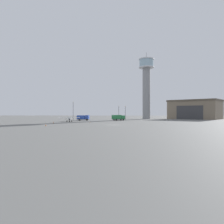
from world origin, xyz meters
name	(u,v)px	position (x,y,z in m)	size (l,w,h in m)	color
ground_plane	(114,125)	(0.00, 0.00, 0.00)	(400.00, 400.00, 0.00)	#60605E
control_tower	(146,82)	(16.44, 62.28, 22.75)	(9.34, 9.34, 41.08)	gray
hangar	(195,109)	(46.53, 65.12, 5.88)	(35.01, 33.00, 11.73)	#7A6B56
airplane_white	(69,119)	(-20.87, 22.30, 1.27)	(9.18, 7.19, 2.72)	white
truck_box_blue	(83,117)	(-17.57, 35.80, 1.54)	(5.95, 3.37, 2.69)	#38383D
truck_box_green	(118,117)	(0.04, 37.25, 1.59)	(6.72, 5.82, 2.77)	#38383D
light_post_west	(119,111)	(0.02, 44.80, 4.64)	(0.44, 0.44, 7.68)	#38383D
light_post_east	(73,109)	(-24.48, 43.02, 5.83)	(0.44, 0.44, 9.95)	#38383D
light_post_north	(125,111)	(3.52, 47.74, 4.63)	(0.44, 0.44, 7.65)	#38383D
traffic_cone_near_left	(90,122)	(-10.27, 13.87, 0.28)	(0.36, 0.36, 0.57)	black
traffic_cone_near_right	(53,122)	(-23.22, 8.57, 0.32)	(0.36, 0.36, 0.64)	black
traffic_cone_mid_apron	(46,125)	(-20.02, -7.06, 0.27)	(0.36, 0.36, 0.54)	black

